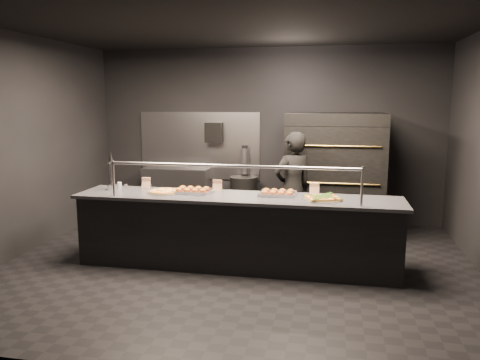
{
  "coord_description": "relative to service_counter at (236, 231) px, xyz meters",
  "views": [
    {
      "loc": [
        1.17,
        -5.61,
        2.09
      ],
      "look_at": [
        0.01,
        0.2,
        1.09
      ],
      "focal_mm": 35.0,
      "sensor_mm": 36.0,
      "label": 1
    }
  ],
  "objects": [
    {
      "name": "fire_extinguisher",
      "position": [
        -0.35,
        2.4,
        0.6
      ],
      "size": [
        0.14,
        0.14,
        0.51
      ],
      "color": "#B2B2B7",
      "rests_on": "room"
    },
    {
      "name": "beer_tap",
      "position": [
        -1.72,
        0.09,
        0.6
      ],
      "size": [
        0.13,
        0.19,
        0.52
      ],
      "color": "silver",
      "rests_on": "service_counter"
    },
    {
      "name": "service_counter",
      "position": [
        0.0,
        0.0,
        0.0
      ],
      "size": [
        4.1,
        0.78,
        1.37
      ],
      "color": "black",
      "rests_on": "ground"
    },
    {
      "name": "pizza_oven",
      "position": [
        1.2,
        1.9,
        0.5
      ],
      "size": [
        1.5,
        1.23,
        1.91
      ],
      "color": "black",
      "rests_on": "ground"
    },
    {
      "name": "towel_dispenser",
      "position": [
        -0.9,
        2.39,
        1.09
      ],
      "size": [
        0.3,
        0.2,
        0.35
      ],
      "primitive_type": "cube",
      "color": "black",
      "rests_on": "room"
    },
    {
      "name": "prep_shelf",
      "position": [
        -1.6,
        2.32,
        -0.01
      ],
      "size": [
        1.2,
        0.35,
        0.9
      ],
      "primitive_type": "cube",
      "color": "#99999E",
      "rests_on": "ground"
    },
    {
      "name": "slider_tray_a",
      "position": [
        -0.6,
        0.1,
        0.48
      ],
      "size": [
        0.56,
        0.48,
        0.08
      ],
      "color": "silver",
      "rests_on": "service_counter"
    },
    {
      "name": "tent_cards",
      "position": [
        -0.22,
        0.28,
        0.53
      ],
      "size": [
        2.39,
        0.04,
        0.15
      ],
      "color": "white",
      "rests_on": "service_counter"
    },
    {
      "name": "room",
      "position": [
        -0.02,
        0.05,
        1.03
      ],
      "size": [
        6.04,
        6.0,
        3.0
      ],
      "color": "black",
      "rests_on": "ground"
    },
    {
      "name": "worker",
      "position": [
        0.61,
        1.1,
        0.37
      ],
      "size": [
        0.73,
        0.68,
        1.66
      ],
      "primitive_type": "imported",
      "rotation": [
        0.0,
        0.0,
        3.79
      ],
      "color": "black",
      "rests_on": "ground"
    },
    {
      "name": "condiment_jar",
      "position": [
        -1.61,
        0.15,
        0.5
      ],
      "size": [
        0.14,
        0.06,
        0.09
      ],
      "color": "silver",
      "rests_on": "service_counter"
    },
    {
      "name": "square_pizza",
      "position": [
        1.06,
        -0.01,
        0.47
      ],
      "size": [
        0.48,
        0.48,
        0.05
      ],
      "color": "silver",
      "rests_on": "service_counter"
    },
    {
      "name": "slider_tray_b",
      "position": [
        0.5,
        0.15,
        0.48
      ],
      "size": [
        0.48,
        0.36,
        0.07
      ],
      "color": "silver",
      "rests_on": "service_counter"
    },
    {
      "name": "round_pizza",
      "position": [
        -0.95,
        0.03,
        0.47
      ],
      "size": [
        0.46,
        0.46,
        0.03
      ],
      "color": "silver",
      "rests_on": "service_counter"
    },
    {
      "name": "trash_bin",
      "position": [
        -0.33,
        2.22,
        -0.06
      ],
      "size": [
        0.48,
        0.48,
        0.8
      ],
      "primitive_type": "cylinder",
      "color": "black",
      "rests_on": "ground"
    }
  ]
}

